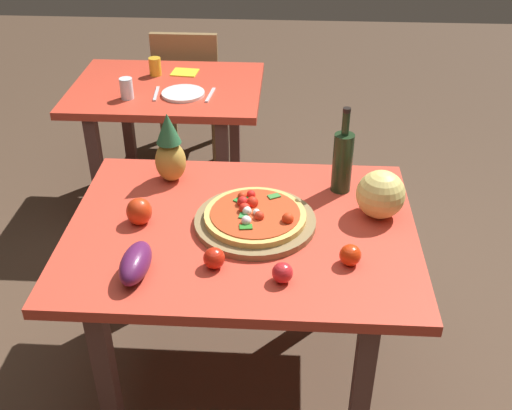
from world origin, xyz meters
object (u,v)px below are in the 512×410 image
object	(u,v)px
dining_chair	(189,86)
wine_bottle	(343,160)
tomato_at_corner	(282,273)
pizza	(255,215)
tomato_beside_pepper	(214,258)
drinking_glass_water	(127,88)
dinner_plate	(183,94)
eggplant	(136,263)
melon	(381,194)
display_table	(242,246)
background_table	(168,105)
bell_pepper	(139,211)
fork_utensil	(156,94)
napkin_folded	(185,72)
knife_utensil	(210,95)
drinking_glass_juice	(155,67)
pineapple_left	(170,151)
pizza_board	(255,222)

from	to	relation	value
dining_chair	wine_bottle	distance (m)	1.86
tomato_at_corner	pizza	bearing A→B (deg)	108.67
tomato_beside_pepper	drinking_glass_water	world-z (taller)	drinking_glass_water
dining_chair	tomato_beside_pepper	distance (m)	2.17
dining_chair	wine_bottle	bearing A→B (deg)	117.77
dining_chair	drinking_glass_water	size ratio (longest dim) A/B	8.00
dinner_plate	eggplant	bearing A→B (deg)	-86.80
melon	tomato_beside_pepper	distance (m)	0.65
display_table	dinner_plate	world-z (taller)	dinner_plate
pizza	wine_bottle	xyz separation A→B (m)	(0.32, 0.26, 0.09)
background_table	wine_bottle	bearing A→B (deg)	-49.44
bell_pepper	fork_utensil	bearing A→B (deg)	98.32
dining_chair	napkin_folded	world-z (taller)	dining_chair
drinking_glass_water	tomato_beside_pepper	bearing A→B (deg)	-65.88
bell_pepper	napkin_folded	world-z (taller)	bell_pepper
wine_bottle	eggplant	xyz separation A→B (m)	(-0.67, -0.56, -0.08)
background_table	napkin_folded	world-z (taller)	napkin_folded
display_table	background_table	distance (m)	1.38
display_table	napkin_folded	distance (m)	1.53
fork_utensil	eggplant	bearing A→B (deg)	-86.12
wine_bottle	knife_utensil	bearing A→B (deg)	124.65
background_table	dining_chair	world-z (taller)	dining_chair
bell_pepper	drinking_glass_juice	world-z (taller)	drinking_glass_juice
melon	tomato_at_corner	size ratio (longest dim) A/B	2.63
dining_chair	drinking_glass_water	xyz separation A→B (m)	(-0.18, -0.78, 0.30)
dining_chair	drinking_glass_water	world-z (taller)	dining_chair
pineapple_left	napkin_folded	distance (m)	1.17
wine_bottle	eggplant	distance (m)	0.88
bell_pepper	fork_utensil	distance (m)	1.17
drinking_glass_juice	drinking_glass_water	world-z (taller)	drinking_glass_water
tomato_beside_pepper	knife_utensil	distance (m)	1.40
napkin_folded	drinking_glass_juice	bearing A→B (deg)	-164.50
dining_chair	fork_utensil	distance (m)	0.77
knife_utensil	drinking_glass_water	bearing A→B (deg)	-166.27
bell_pepper	pizza	bearing A→B (deg)	1.55
tomato_beside_pepper	drinking_glass_water	size ratio (longest dim) A/B	0.66
pineapple_left	dinner_plate	world-z (taller)	pineapple_left
knife_utensil	bell_pepper	bearing A→B (deg)	-89.80
dining_chair	drinking_glass_juice	bearing A→B (deg)	77.37
pineapple_left	tomato_at_corner	xyz separation A→B (m)	(0.45, -0.60, -0.09)
background_table	tomato_beside_pepper	bearing A→B (deg)	-74.07
display_table	pineapple_left	world-z (taller)	pineapple_left
tomato_at_corner	bell_pepper	bearing A→B (deg)	149.99
pineapple_left	pizza	bearing A→B (deg)	-40.16
napkin_folded	eggplant	bearing A→B (deg)	-86.05
background_table	napkin_folded	bearing A→B (deg)	69.87
background_table	drinking_glass_juice	distance (m)	0.23
pizza_board	fork_utensil	distance (m)	1.28
dining_chair	drinking_glass_juice	xyz separation A→B (m)	(-0.10, -0.46, 0.29)
bell_pepper	napkin_folded	size ratio (longest dim) A/B	0.71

